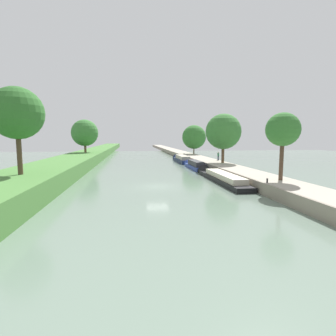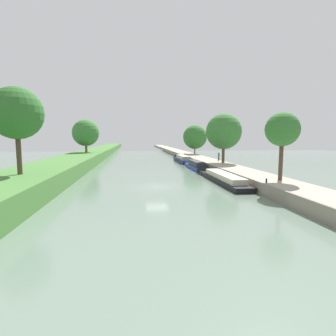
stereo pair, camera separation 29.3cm
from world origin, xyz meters
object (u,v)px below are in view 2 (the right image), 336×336
Objects in this scene: mooring_bollard_near at (266,181)px; narrowboat_navy at (182,159)px; narrowboat_blue at (195,165)px; person_walking at (219,156)px; mooring_bollard_far at (185,154)px; narrowboat_black at (219,177)px.

narrowboat_navy is at bearing 92.88° from mooring_bollard_near.
narrowboat_navy is 35.83m from mooring_bollard_near.
narrowboat_blue is 22.87m from mooring_bollard_near.
narrowboat_blue is 6.18m from person_walking.
mooring_bollard_far is (1.82, 18.85, 0.81)m from narrowboat_blue.
mooring_bollard_near is 41.63m from mooring_bollard_far.
person_walking reaches higher than narrowboat_blue.
narrowboat_blue is at bearing -95.52° from mooring_bollard_far.
mooring_bollard_near is (1.82, -22.78, 0.81)m from narrowboat_blue.
narrowboat_black is at bearing -89.98° from narrowboat_navy.
mooring_bollard_near is at bearing -97.94° from person_walking.
narrowboat_blue is 18.95m from mooring_bollard_far.
mooring_bollard_near is (1.79, -8.84, 0.91)m from narrowboat_black.
person_walking is at bearing -62.55° from narrowboat_navy.
narrowboat_blue is 23.72× the size of mooring_bollard_far.
narrowboat_blue is at bearing 90.11° from narrowboat_black.
mooring_bollard_near reaches higher than narrowboat_navy.
narrowboat_black is at bearing -107.82° from person_walking.
mooring_bollard_far is at bearing 84.48° from narrowboat_blue.
narrowboat_navy is at bearing 89.92° from narrowboat_blue.
narrowboat_black is 9.60× the size of person_walking.
narrowboat_black is 13.95m from narrowboat_blue.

